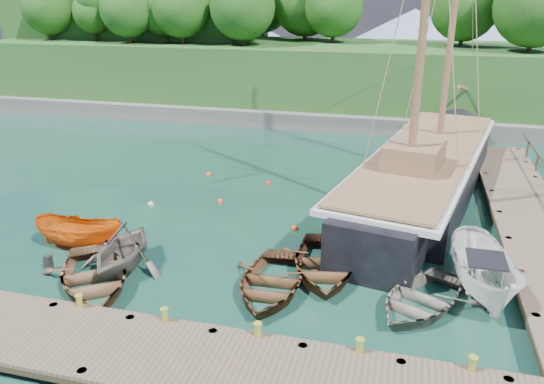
{
  "coord_description": "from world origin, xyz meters",
  "views": [
    {
      "loc": [
        5.81,
        -17.76,
        10.11
      ],
      "look_at": [
        0.24,
        3.15,
        2.0
      ],
      "focal_mm": 35.0,
      "sensor_mm": 36.0,
      "label": 1
    }
  ],
  "objects": [
    {
      "name": "mooring_buoy_1",
      "position": [
        -3.36,
        6.2,
        0.0
      ],
      "size": [
        0.33,
        0.33,
        0.33
      ],
      "primitive_type": "sphere",
      "color": "#FA4816",
      "rests_on": "ground"
    },
    {
      "name": "rowboat_3",
      "position": [
        6.68,
        -1.34,
        0.0
      ],
      "size": [
        4.82,
        5.38,
        0.92
      ],
      "primitive_type": "imported",
      "rotation": [
        0.0,
        0.0,
        -0.47
      ],
      "color": "#6C665B",
      "rests_on": "ground"
    },
    {
      "name": "schooner",
      "position": [
        6.74,
        9.67,
        1.09
      ],
      "size": [
        8.7,
        26.71,
        19.65
      ],
      "rotation": [
        0.0,
        0.0,
        -0.2
      ],
      "color": "black",
      "rests_on": "ground"
    },
    {
      "name": "rowboat_4",
      "position": [
        3.06,
        0.23,
        0.0
      ],
      "size": [
        4.42,
        5.52,
        1.02
      ],
      "primitive_type": "imported",
      "rotation": [
        0.0,
        0.0,
        0.2
      ],
      "color": "#50321C",
      "rests_on": "ground"
    },
    {
      "name": "distant_ridge",
      "position": [
        4.3,
        70.0,
        4.35
      ],
      "size": [
        117.0,
        40.0,
        10.0
      ],
      "color": "#728CA5",
      "rests_on": "ground"
    },
    {
      "name": "motorboat_orange",
      "position": [
        -7.22,
        -0.28,
        0.0
      ],
      "size": [
        4.03,
        1.52,
        1.56
      ],
      "primitive_type": "imported",
      "rotation": [
        0.0,
        0.0,
        1.57
      ],
      "color": "#E55F0D",
      "rests_on": "ground"
    },
    {
      "name": "mooring_buoy_0",
      "position": [
        -6.65,
        4.93,
        0.0
      ],
      "size": [
        0.33,
        0.33,
        0.33
      ],
      "primitive_type": "sphere",
      "color": "silver",
      "rests_on": "ground"
    },
    {
      "name": "bollard_3",
      "position": [
        5.0,
        -5.1,
        0.0
      ],
      "size": [
        0.26,
        0.26,
        0.45
      ],
      "primitive_type": "cylinder",
      "color": "olive",
      "rests_on": "ground"
    },
    {
      "name": "ground",
      "position": [
        0.0,
        0.0,
        0.0
      ],
      "size": [
        160.0,
        160.0,
        0.0
      ],
      "primitive_type": "plane",
      "color": "#103728",
      "rests_on": "ground"
    },
    {
      "name": "mooring_buoy_3",
      "position": [
        2.41,
        6.1,
        0.0
      ],
      "size": [
        0.36,
        0.36,
        0.36
      ],
      "primitive_type": "sphere",
      "color": "silver",
      "rests_on": "ground"
    },
    {
      "name": "headland",
      "position": [
        -12.88,
        31.36,
        5.54
      ],
      "size": [
        51.0,
        19.31,
        12.9
      ],
      "color": "#474744",
      "rests_on": "ground"
    },
    {
      "name": "mooring_buoy_5",
      "position": [
        -1.68,
        9.56,
        0.0
      ],
      "size": [
        0.3,
        0.3,
        0.3
      ],
      "primitive_type": "sphere",
      "color": "red",
      "rests_on": "ground"
    },
    {
      "name": "bollard_2",
      "position": [
        2.0,
        -5.1,
        0.0
      ],
      "size": [
        0.26,
        0.26,
        0.45
      ],
      "primitive_type": "cylinder",
      "color": "olive",
      "rests_on": "ground"
    },
    {
      "name": "rowboat_2",
      "position": [
        1.43,
        -1.6,
        0.0
      ],
      "size": [
        3.56,
        4.86,
        0.98
      ],
      "primitive_type": "imported",
      "rotation": [
        0.0,
        0.0,
        0.04
      ],
      "color": "#4D301B",
      "rests_on": "ground"
    },
    {
      "name": "cabin_boat_white",
      "position": [
        8.82,
        0.09,
        0.0
      ],
      "size": [
        2.67,
        5.38,
        1.99
      ],
      "primitive_type": "imported",
      "rotation": [
        0.0,
        0.0,
        0.15
      ],
      "color": "white",
      "rests_on": "ground"
    },
    {
      "name": "rowboat_0",
      "position": [
        -4.92,
        -2.96,
        0.0
      ],
      "size": [
        5.85,
        6.17,
        1.04
      ],
      "primitive_type": "imported",
      "rotation": [
        0.0,
        0.0,
        0.63
      ],
      "color": "brown",
      "rests_on": "ground"
    },
    {
      "name": "mooring_buoy_2",
      "position": [
        1.13,
        3.87,
        0.0
      ],
      "size": [
        0.33,
        0.33,
        0.33
      ],
      "primitive_type": "sphere",
      "color": "#D6420D",
      "rests_on": "ground"
    },
    {
      "name": "bollard_1",
      "position": [
        -1.0,
        -5.1,
        0.0
      ],
      "size": [
        0.26,
        0.26,
        0.45
      ],
      "primitive_type": "cylinder",
      "color": "olive",
      "rests_on": "ground"
    },
    {
      "name": "dock_east",
      "position": [
        11.5,
        7.0,
        0.43
      ],
      "size": [
        3.2,
        24.0,
        1.1
      ],
      "color": "brown",
      "rests_on": "ground"
    },
    {
      "name": "bollard_0",
      "position": [
        -4.0,
        -5.1,
        0.0
      ],
      "size": [
        0.26,
        0.26,
        0.45
      ],
      "primitive_type": "cylinder",
      "color": "olive",
      "rests_on": "ground"
    },
    {
      "name": "dock_near",
      "position": [
        2.0,
        -6.5,
        0.43
      ],
      "size": [
        20.0,
        3.2,
        1.1
      ],
      "color": "brown",
      "rests_on": "ground"
    },
    {
      "name": "mooring_buoy_4",
      "position": [
        -5.52,
        10.18,
        0.0
      ],
      "size": [
        0.32,
        0.32,
        0.32
      ],
      "primitive_type": "sphere",
      "color": "#EC4E1A",
      "rests_on": "ground"
    },
    {
      "name": "rowboat_1",
      "position": [
        -4.53,
        -1.48,
        0.0
      ],
      "size": [
        3.66,
        4.16,
        2.07
      ],
      "primitive_type": "imported",
      "rotation": [
        0.0,
        0.0,
        0.07
      ],
      "color": "#635B53",
      "rests_on": "ground"
    }
  ]
}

